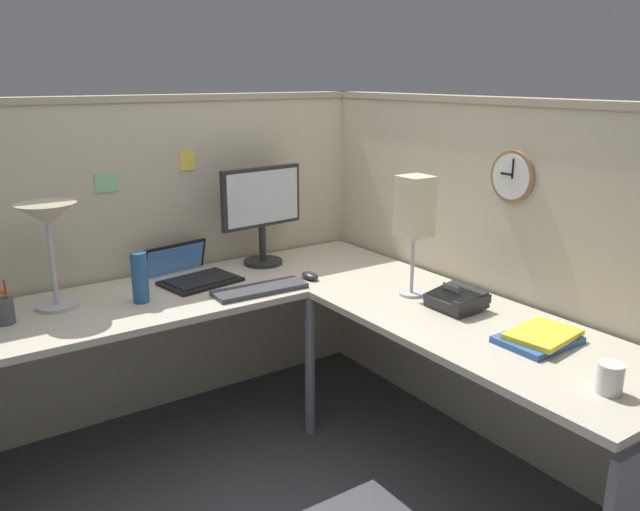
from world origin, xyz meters
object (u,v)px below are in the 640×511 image
(keyboard, at_px, (260,289))
(thermos_flask, at_px, (140,277))
(desk_lamp_dome, at_px, (48,223))
(pen_cup, at_px, (4,311))
(office_phone, at_px, (457,301))
(coffee_mug, at_px, (610,378))
(computer_mouse, at_px, (310,276))
(book_stack, at_px, (540,338))
(desk_lamp_paper, at_px, (415,210))
(wall_clock, at_px, (513,177))
(laptop, at_px, (189,274))
(monitor, at_px, (262,208))

(keyboard, height_order, thermos_flask, thermos_flask)
(desk_lamp_dome, xyz_separation_m, pen_cup, (-0.21, -0.07, -0.31))
(office_phone, xyz_separation_m, coffee_mug, (-0.15, -0.78, 0.01))
(pen_cup, xyz_separation_m, thermos_flask, (0.53, -0.06, 0.06))
(keyboard, xyz_separation_m, pen_cup, (-1.01, 0.23, 0.04))
(computer_mouse, height_order, book_stack, book_stack)
(computer_mouse, height_order, pen_cup, pen_cup)
(book_stack, bearing_deg, desk_lamp_paper, 92.34)
(pen_cup, bearing_deg, computer_mouse, -9.03)
(keyboard, distance_m, wall_clock, 1.20)
(keyboard, bearing_deg, pen_cup, 169.34)
(desk_lamp_paper, bearing_deg, keyboard, 142.32)
(book_stack, distance_m, coffee_mug, 0.39)
(desk_lamp_dome, distance_m, book_stack, 1.97)
(laptop, xyz_separation_m, computer_mouse, (0.47, -0.34, -0.01))
(office_phone, distance_m, wall_clock, 0.57)
(computer_mouse, relative_size, desk_lamp_dome, 0.23)
(computer_mouse, xyz_separation_m, desk_lamp_dome, (-1.09, 0.28, 0.35))
(book_stack, height_order, coffee_mug, coffee_mug)
(book_stack, height_order, wall_clock, wall_clock)
(office_phone, distance_m, book_stack, 0.42)
(desk_lamp_dome, xyz_separation_m, thermos_flask, (0.32, -0.13, -0.25))
(coffee_mug, bearing_deg, wall_clock, 60.59)
(pen_cup, bearing_deg, monitor, 6.69)
(thermos_flask, relative_size, wall_clock, 1.00)
(monitor, height_order, desk_lamp_paper, desk_lamp_paper)
(laptop, relative_size, computer_mouse, 4.16)
(monitor, relative_size, keyboard, 1.16)
(office_phone, relative_size, wall_clock, 0.93)
(computer_mouse, xyz_separation_m, coffee_mug, (0.13, -1.46, 0.03))
(thermos_flask, bearing_deg, desk_lamp_dome, 157.28)
(thermos_flask, xyz_separation_m, book_stack, (1.05, -1.24, -0.09))
(pen_cup, distance_m, office_phone, 1.81)
(laptop, bearing_deg, coffee_mug, -71.33)
(monitor, xyz_separation_m, coffee_mug, (0.19, -1.81, -0.25))
(computer_mouse, xyz_separation_m, desk_lamp_paper, (0.25, -0.44, 0.37))
(computer_mouse, xyz_separation_m, book_stack, (0.27, -1.10, 0.00))
(desk_lamp_dome, bearing_deg, computer_mouse, -14.29)
(monitor, relative_size, office_phone, 2.44)
(office_phone, relative_size, book_stack, 0.69)
(keyboard, xyz_separation_m, office_phone, (0.57, -0.66, 0.03))
(laptop, xyz_separation_m, desk_lamp_paper, (0.72, -0.78, 0.36))
(monitor, distance_m, book_stack, 1.51)
(office_phone, xyz_separation_m, wall_clock, (0.29, -0.00, 0.49))
(keyboard, distance_m, office_phone, 0.87)
(book_stack, xyz_separation_m, coffee_mug, (-0.14, -0.36, 0.03))
(book_stack, relative_size, coffee_mug, 3.11)
(desk_lamp_dome, distance_m, pen_cup, 0.38)
(monitor, relative_size, pen_cup, 2.78)
(pen_cup, height_order, wall_clock, wall_clock)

